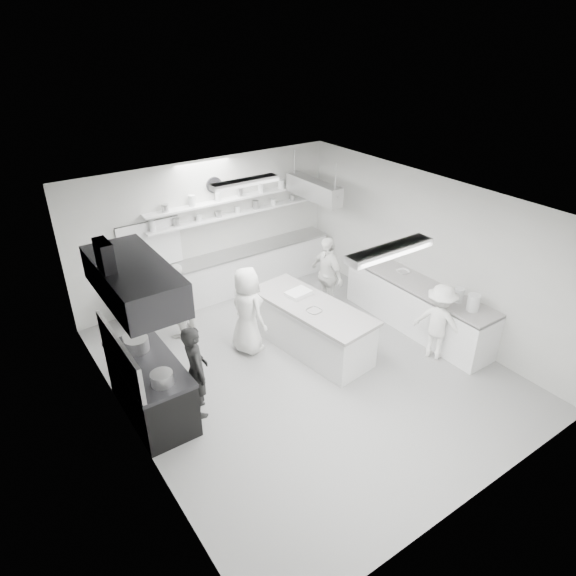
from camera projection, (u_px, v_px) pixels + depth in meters
floor at (302, 368)px, 9.02m from camera, size 6.00×7.00×0.02m
ceiling at (305, 206)px, 7.59m from camera, size 6.00×7.00×0.02m
wall_back at (208, 229)px, 10.84m from camera, size 6.00×0.04×3.00m
wall_front at (484, 416)px, 5.77m from camera, size 6.00×0.04×3.00m
wall_left at (124, 355)px, 6.81m from camera, size 0.04×7.00×3.00m
wall_right at (428, 251)px, 9.81m from camera, size 0.04×7.00×3.00m
stove at (152, 389)px, 7.79m from camera, size 0.80×1.80×0.90m
exhaust_hood at (134, 280)px, 6.89m from camera, size 0.85×2.00×0.50m
back_counter at (229, 274)px, 11.27m from camera, size 5.00×0.60×0.92m
shelf_lower at (238, 213)px, 10.98m from camera, size 4.20×0.26×0.04m
shelf_upper at (238, 198)px, 10.82m from camera, size 4.20×0.26×0.04m
pass_through_window at (150, 245)px, 10.20m from camera, size 1.30×0.04×1.00m
wall_clock at (214, 185)px, 10.46m from camera, size 0.32×0.05×0.32m
right_counter at (417, 307)px, 9.97m from camera, size 0.74×3.30×0.94m
pot_rack at (314, 190)px, 10.67m from camera, size 0.30×1.60×0.40m
light_fixture_front at (390, 250)px, 6.32m from camera, size 1.30×0.25×0.10m
light_fixture_rear at (245, 182)px, 8.93m from camera, size 1.30×0.25×0.10m
prep_island at (311, 328)px, 9.35m from camera, size 1.20×2.50×0.89m
stove_pot at (137, 346)px, 7.80m from camera, size 0.37×0.37×0.26m
cook_stove at (196, 371)px, 7.65m from camera, size 0.48×0.63×1.57m
cook_back at (176, 301)px, 9.62m from camera, size 0.91×0.84×1.49m
cook_island_left at (247, 310)px, 9.12m from camera, size 0.65×0.89×1.68m
cook_island_right at (327, 275)px, 10.40m from camera, size 0.44×0.99×1.66m
cook_right at (439, 322)px, 8.99m from camera, size 0.83×1.07×1.46m
bowl_island_a at (314, 312)px, 8.93m from camera, size 0.30×0.30×0.06m
bowl_island_b at (297, 298)px, 9.35m from camera, size 0.26×0.26×0.06m
bowl_right at (403, 272)px, 10.20m from camera, size 0.30×0.30×0.06m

